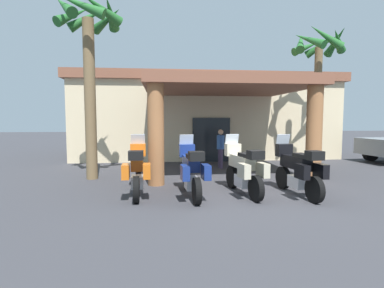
{
  "coord_description": "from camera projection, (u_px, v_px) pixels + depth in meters",
  "views": [
    {
      "loc": [
        -2.29,
        -8.12,
        2.07
      ],
      "look_at": [
        -1.31,
        2.1,
        1.2
      ],
      "focal_mm": 28.31,
      "sensor_mm": 36.0,
      "label": 1
    }
  ],
  "objects": [
    {
      "name": "motorcycle_black",
      "position": [
        298.0,
        170.0,
        8.1
      ],
      "size": [
        0.76,
        2.21,
        1.61
      ],
      "rotation": [
        0.0,
        0.0,
        1.69
      ],
      "color": "black",
      "rests_on": "ground_plane"
    },
    {
      "name": "motorcycle_orange",
      "position": [
        137.0,
        170.0,
        8.11
      ],
      "size": [
        0.72,
        2.21,
        1.61
      ],
      "rotation": [
        0.0,
        0.0,
        1.62
      ],
      "color": "black",
      "rests_on": "ground_plane"
    },
    {
      "name": "ground_plane",
      "position": [
        246.0,
        193.0,
        8.45
      ],
      "size": [
        80.0,
        80.0,
        0.0
      ],
      "primitive_type": "plane",
      "color": "#38383D"
    },
    {
      "name": "motorcycle_cream",
      "position": [
        244.0,
        169.0,
        8.2
      ],
      "size": [
        0.84,
        2.2,
        1.61
      ],
      "rotation": [
        0.0,
        0.0,
        1.73
      ],
      "color": "black",
      "rests_on": "ground_plane"
    },
    {
      "name": "motel_building",
      "position": [
        202.0,
        116.0,
        17.65
      ],
      "size": [
        13.88,
        12.53,
        4.33
      ],
      "rotation": [
        0.0,
        0.0,
        0.01
      ],
      "color": "beige",
      "rests_on": "ground_plane"
    },
    {
      "name": "palm_tree_roadside",
      "position": [
        90.0,
        45.0,
        10.02
      ],
      "size": [
        2.37,
        2.38,
        6.15
      ],
      "color": "brown",
      "rests_on": "ground_plane"
    },
    {
      "name": "motorcycle_blue",
      "position": [
        191.0,
        171.0,
        7.96
      ],
      "size": [
        0.73,
        2.21,
        1.61
      ],
      "rotation": [
        0.0,
        0.0,
        1.65
      ],
      "color": "black",
      "rests_on": "ground_plane"
    },
    {
      "name": "palm_tree_near_portico",
      "position": [
        319.0,
        60.0,
        12.68
      ],
      "size": [
        2.34,
        2.33,
        5.89
      ],
      "color": "brown",
      "rests_on": "ground_plane"
    },
    {
      "name": "pedestrian",
      "position": [
        221.0,
        146.0,
        12.58
      ],
      "size": [
        0.32,
        0.52,
        1.61
      ],
      "rotation": [
        0.0,
        0.0,
        0.16
      ],
      "color": "#3F334C",
      "rests_on": "ground_plane"
    }
  ]
}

